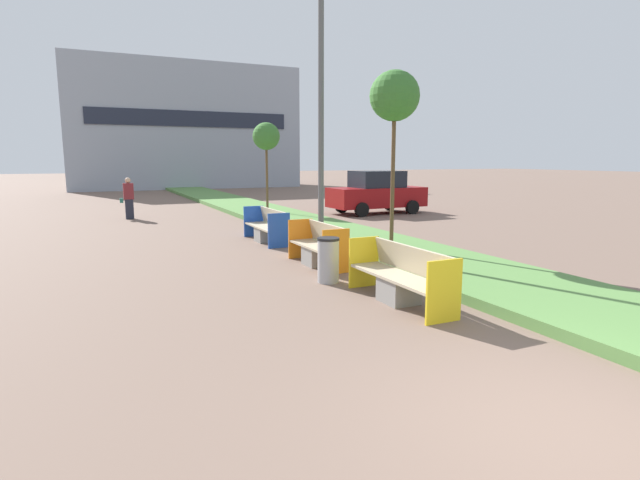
# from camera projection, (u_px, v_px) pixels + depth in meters

# --- Properties ---
(ground_plane) EXTENTS (180.00, 180.00, 0.00)m
(ground_plane) POSITION_uv_depth(u_px,v_px,m) (577.00, 437.00, 4.31)
(ground_plane) COLOR brown
(planter_grass_strip) EXTENTS (2.80, 120.00, 0.18)m
(planter_grass_strip) POSITION_uv_depth(u_px,v_px,m) (321.00, 229.00, 16.36)
(planter_grass_strip) COLOR #568442
(planter_grass_strip) RESTS_ON ground
(building_backdrop) EXTENTS (18.02, 8.37, 9.85)m
(building_backdrop) POSITION_uv_depth(u_px,v_px,m) (183.00, 128.00, 42.15)
(building_backdrop) COLOR #939EAD
(building_backdrop) RESTS_ON ground
(bench_yellow_frame) EXTENTS (0.65, 2.36, 0.94)m
(bench_yellow_frame) POSITION_uv_depth(u_px,v_px,m) (401.00, 280.00, 8.29)
(bench_yellow_frame) COLOR gray
(bench_yellow_frame) RESTS_ON ground
(bench_orange_frame) EXTENTS (0.65, 1.93, 0.94)m
(bench_orange_frame) POSITION_uv_depth(u_px,v_px,m) (318.00, 249.00, 11.21)
(bench_orange_frame) COLOR gray
(bench_orange_frame) RESTS_ON ground
(bench_blue_frame) EXTENTS (0.65, 2.27, 0.94)m
(bench_blue_frame) POSITION_uv_depth(u_px,v_px,m) (267.00, 229.00, 14.39)
(bench_blue_frame) COLOR gray
(bench_blue_frame) RESTS_ON ground
(litter_bin) EXTENTS (0.43, 0.43, 0.88)m
(litter_bin) POSITION_uv_depth(u_px,v_px,m) (328.00, 260.00, 9.63)
(litter_bin) COLOR #9EA0A5
(litter_bin) RESTS_ON ground
(street_lamp_post) EXTENTS (0.24, 0.44, 9.18)m
(street_lamp_post) POSITION_uv_depth(u_px,v_px,m) (321.00, 47.00, 11.77)
(street_lamp_post) COLOR #56595B
(street_lamp_post) RESTS_ON ground
(sapling_tree_near) EXTENTS (1.21, 1.21, 4.48)m
(sapling_tree_near) POSITION_uv_depth(u_px,v_px,m) (395.00, 97.00, 11.99)
(sapling_tree_near) COLOR brown
(sapling_tree_near) RESTS_ON ground
(sapling_tree_far) EXTENTS (1.13, 1.13, 3.86)m
(sapling_tree_far) POSITION_uv_depth(u_px,v_px,m) (266.00, 137.00, 20.57)
(sapling_tree_far) COLOR brown
(sapling_tree_far) RESTS_ON ground
(pedestrian_walking) EXTENTS (0.53, 0.24, 1.64)m
(pedestrian_walking) POSITION_uv_depth(u_px,v_px,m) (129.00, 198.00, 19.76)
(pedestrian_walking) COLOR #232633
(pedestrian_walking) RESTS_ON ground
(parked_car_distant) EXTENTS (4.23, 2.00, 1.86)m
(parked_car_distant) POSITION_uv_depth(u_px,v_px,m) (377.00, 193.00, 21.80)
(parked_car_distant) COLOR maroon
(parked_car_distant) RESTS_ON ground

